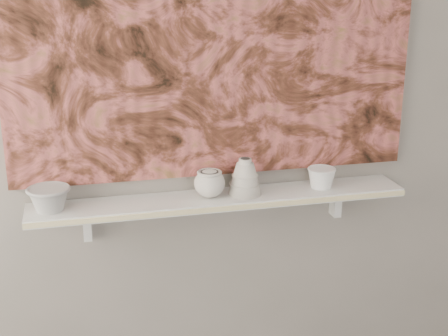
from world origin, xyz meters
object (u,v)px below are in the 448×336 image
object	(u,v)px
bowl_grey	(49,198)
cup_cream	(210,183)
painting	(215,26)
bowl_white	(321,178)
bell_vessel	(245,176)
shelf	(221,200)

from	to	relation	value
bowl_grey	cup_cream	distance (m)	0.57
painting	bowl_white	size ratio (longest dim) A/B	13.78
bowl_grey	bowl_white	world-z (taller)	bowl_grey
bell_vessel	cup_cream	bearing A→B (deg)	180.00
bowl_grey	cup_cream	xyz separation A→B (m)	(0.57, 0.00, 0.01)
bowl_white	bowl_grey	bearing A→B (deg)	180.00
painting	bell_vessel	distance (m)	0.55
shelf	cup_cream	distance (m)	0.08
shelf	bowl_white	bearing A→B (deg)	0.00
cup_cream	bell_vessel	distance (m)	0.14
painting	bell_vessel	xyz separation A→B (m)	(0.09, -0.08, -0.54)
cup_cream	bell_vessel	xyz separation A→B (m)	(0.13, 0.00, 0.02)
shelf	bowl_grey	world-z (taller)	bowl_grey
shelf	bell_vessel	size ratio (longest dim) A/B	10.16
shelf	painting	size ratio (longest dim) A/B	0.93
shelf	bowl_white	world-z (taller)	bowl_white
shelf	cup_cream	world-z (taller)	cup_cream
shelf	bowl_white	size ratio (longest dim) A/B	12.86
shelf	painting	distance (m)	0.63
cup_cream	painting	bearing A→B (deg)	62.53
bowl_grey	bell_vessel	bearing A→B (deg)	0.00
painting	bowl_white	distance (m)	0.70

